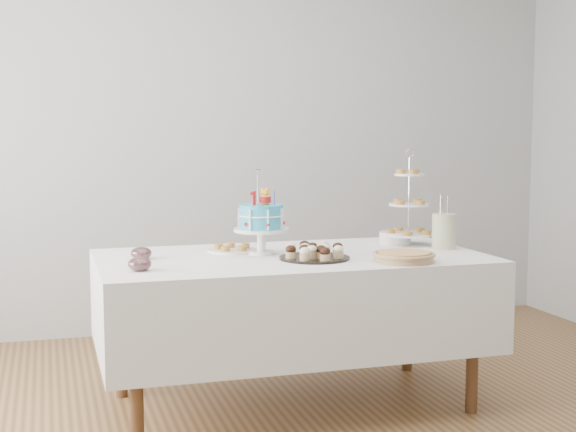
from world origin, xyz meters
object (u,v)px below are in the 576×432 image
object	(u,v)px
jam_bowl_a	(140,264)
pie	(404,256)
jam_bowl_b	(141,253)
utensil_pitcher	(444,230)
table	(292,300)
plate_stack	(395,238)
tiered_stand	(409,205)
cupcake_tray	(315,251)
birthday_cake	(261,231)
pastry_plate	(232,248)

from	to	relation	value
jam_bowl_a	pie	bearing A→B (deg)	-5.22
jam_bowl_b	utensil_pitcher	xyz separation A→B (m)	(1.58, -0.11, 0.07)
pie	jam_bowl_b	size ratio (longest dim) A/B	2.91
table	pie	distance (m)	0.62
plate_stack	jam_bowl_b	size ratio (longest dim) A/B	1.69
tiered_stand	plate_stack	distance (m)	0.20
cupcake_tray	tiered_stand	world-z (taller)	tiered_stand
birthday_cake	utensil_pitcher	world-z (taller)	birthday_cake
table	utensil_pitcher	bearing A→B (deg)	-0.89
pastry_plate	jam_bowl_a	world-z (taller)	jam_bowl_a
table	cupcake_tray	world-z (taller)	cupcake_tray
birthday_cake	utensil_pitcher	size ratio (longest dim) A/B	1.52
birthday_cake	plate_stack	xyz separation A→B (m)	(0.80, 0.14, -0.08)
tiered_stand	utensil_pitcher	bearing A→B (deg)	-58.40
jam_bowl_b	pie	bearing A→B (deg)	-20.36
plate_stack	utensil_pitcher	bearing A→B (deg)	-53.52
birthday_cake	plate_stack	size ratio (longest dim) A/B	2.47
cupcake_tray	utensil_pitcher	world-z (taller)	utensil_pitcher
cupcake_tray	jam_bowl_b	world-z (taller)	cupcake_tray
birthday_cake	plate_stack	bearing A→B (deg)	8.29
birthday_cake	table	bearing A→B (deg)	-32.06
pastry_plate	pie	bearing A→B (deg)	-38.01
plate_stack	cupcake_tray	bearing A→B (deg)	-148.05
jam_bowl_a	utensil_pitcher	size ratio (longest dim) A/B	0.37
pie	utensil_pitcher	bearing A→B (deg)	40.78
pie	tiered_stand	xyz separation A→B (m)	(0.27, 0.52, 0.19)
plate_stack	utensil_pitcher	world-z (taller)	utensil_pitcher
pie	tiered_stand	distance (m)	0.62
birthday_cake	pie	xyz separation A→B (m)	(0.59, -0.43, -0.09)
plate_stack	utensil_pitcher	xyz separation A→B (m)	(0.17, -0.24, 0.07)
tiered_stand	pie	bearing A→B (deg)	-117.48
plate_stack	utensil_pitcher	distance (m)	0.30
jam_bowl_b	plate_stack	bearing A→B (deg)	5.28
cupcake_tray	pie	distance (m)	0.43
table	tiered_stand	world-z (taller)	tiered_stand
jam_bowl_a	cupcake_tray	bearing A→B (deg)	5.85
table	cupcake_tray	xyz separation A→B (m)	(0.07, -0.15, 0.27)
cupcake_tray	jam_bowl_a	xyz separation A→B (m)	(-0.85, -0.09, -0.01)
tiered_stand	birthday_cake	bearing A→B (deg)	-173.61
jam_bowl_a	utensil_pitcher	world-z (taller)	utensil_pitcher
pastry_plate	birthday_cake	bearing A→B (deg)	-46.77
jam_bowl_b	birthday_cake	bearing A→B (deg)	-1.46
birthday_cake	cupcake_tray	bearing A→B (deg)	-49.53
cupcake_tray	pie	xyz separation A→B (m)	(0.38, -0.20, -0.01)
table	birthday_cake	bearing A→B (deg)	149.89
tiered_stand	table	bearing A→B (deg)	-166.42
pie	jam_bowl_a	xyz separation A→B (m)	(-1.23, 0.11, 0.00)
table	pie	bearing A→B (deg)	-37.48
tiered_stand	plate_stack	world-z (taller)	tiered_stand
table	jam_bowl_b	world-z (taller)	jam_bowl_b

